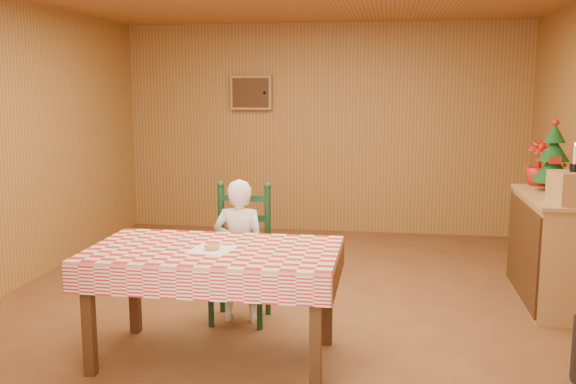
{
  "coord_description": "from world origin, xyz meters",
  "views": [
    {
      "loc": [
        0.83,
        -5.03,
        1.81
      ],
      "look_at": [
        0.0,
        0.2,
        0.95
      ],
      "focal_mm": 40.0,
      "sensor_mm": 36.0,
      "label": 1
    }
  ],
  "objects_px": {
    "dining_table": "(214,260)",
    "shelf_unit": "(554,250)",
    "ladder_chair": "(241,256)",
    "seated_child": "(240,251)",
    "crate": "(573,188)",
    "christmas_tree": "(553,158)"
  },
  "relations": [
    {
      "from": "seated_child",
      "to": "shelf_unit",
      "type": "relative_size",
      "value": 0.91
    },
    {
      "from": "dining_table",
      "to": "shelf_unit",
      "type": "xyz_separation_m",
      "value": [
        2.52,
        1.55,
        -0.22
      ]
    },
    {
      "from": "seated_child",
      "to": "dining_table",
      "type": "bearing_deg",
      "value": 90.0
    },
    {
      "from": "ladder_chair",
      "to": "christmas_tree",
      "type": "bearing_deg",
      "value": 21.83
    },
    {
      "from": "ladder_chair",
      "to": "seated_child",
      "type": "distance_m",
      "value": 0.08
    },
    {
      "from": "ladder_chair",
      "to": "seated_child",
      "type": "height_order",
      "value": "seated_child"
    },
    {
      "from": "shelf_unit",
      "to": "crate",
      "type": "xyz_separation_m",
      "value": [
        0.01,
        -0.4,
        0.59
      ]
    },
    {
      "from": "crate",
      "to": "dining_table",
      "type": "bearing_deg",
      "value": -155.54
    },
    {
      "from": "dining_table",
      "to": "ladder_chair",
      "type": "xyz_separation_m",
      "value": [
        -0.0,
        0.79,
        -0.18
      ]
    },
    {
      "from": "dining_table",
      "to": "crate",
      "type": "xyz_separation_m",
      "value": [
        2.53,
        1.15,
        0.37
      ]
    },
    {
      "from": "dining_table",
      "to": "ladder_chair",
      "type": "relative_size",
      "value": 1.53
    },
    {
      "from": "dining_table",
      "to": "shelf_unit",
      "type": "distance_m",
      "value": 2.96
    },
    {
      "from": "ladder_chair",
      "to": "shelf_unit",
      "type": "xyz_separation_m",
      "value": [
        2.52,
        0.76,
        -0.04
      ]
    },
    {
      "from": "christmas_tree",
      "to": "shelf_unit",
      "type": "bearing_deg",
      "value": -91.98
    },
    {
      "from": "crate",
      "to": "christmas_tree",
      "type": "bearing_deg",
      "value": 90.0
    },
    {
      "from": "dining_table",
      "to": "crate",
      "type": "relative_size",
      "value": 5.52
    },
    {
      "from": "dining_table",
      "to": "ladder_chair",
      "type": "height_order",
      "value": "ladder_chair"
    },
    {
      "from": "ladder_chair",
      "to": "shelf_unit",
      "type": "height_order",
      "value": "ladder_chair"
    },
    {
      "from": "seated_child",
      "to": "crate",
      "type": "bearing_deg",
      "value": -170.58
    },
    {
      "from": "dining_table",
      "to": "crate",
      "type": "distance_m",
      "value": 2.8
    },
    {
      "from": "crate",
      "to": "ladder_chair",
      "type": "bearing_deg",
      "value": -171.85
    },
    {
      "from": "dining_table",
      "to": "seated_child",
      "type": "height_order",
      "value": "seated_child"
    }
  ]
}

